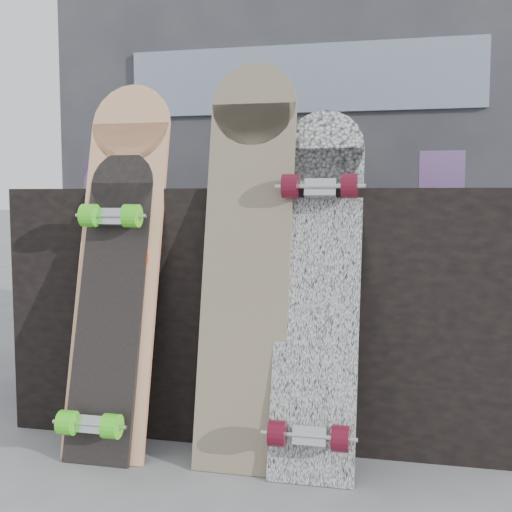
% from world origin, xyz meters
% --- Properties ---
extents(ground, '(60.00, 60.00, 0.00)m').
position_xyz_m(ground, '(0.00, 0.00, 0.00)').
color(ground, slate).
rests_on(ground, ground).
extents(vendor_table, '(1.60, 0.60, 0.80)m').
position_xyz_m(vendor_table, '(0.00, 0.50, 0.40)').
color(vendor_table, black).
rests_on(vendor_table, ground).
extents(booth, '(2.40, 0.22, 2.20)m').
position_xyz_m(booth, '(0.00, 1.35, 1.10)').
color(booth, '#323237').
rests_on(booth, ground).
extents(merch_box_purple, '(0.18, 0.12, 0.10)m').
position_xyz_m(merch_box_purple, '(-0.55, 0.47, 0.85)').
color(merch_box_purple, '#5E3B79').
rests_on(merch_box_purple, vendor_table).
extents(merch_box_small, '(0.14, 0.14, 0.12)m').
position_xyz_m(merch_box_small, '(0.57, 0.53, 0.86)').
color(merch_box_small, '#5E3B79').
rests_on(merch_box_small, vendor_table).
extents(merch_box_flat, '(0.22, 0.10, 0.06)m').
position_xyz_m(merch_box_flat, '(0.07, 0.53, 0.83)').
color(merch_box_flat, '#D1B78C').
rests_on(merch_box_flat, vendor_table).
extents(longboard_geisha, '(0.26, 0.31, 1.13)m').
position_xyz_m(longboard_geisha, '(-0.40, 0.16, 0.60)').
color(longboard_geisha, '#C8B987').
rests_on(longboard_geisha, ground).
extents(longboard_celtic, '(0.26, 0.28, 1.18)m').
position_xyz_m(longboard_celtic, '(0.01, 0.15, 0.63)').
color(longboard_celtic, '#CBB38A').
rests_on(longboard_celtic, ground).
extents(longboard_cascadia, '(0.24, 0.36, 1.03)m').
position_xyz_m(longboard_cascadia, '(0.22, 0.13, 0.53)').
color(longboard_cascadia, white).
rests_on(longboard_cascadia, ground).
extents(skateboard_dark, '(0.21, 0.33, 0.92)m').
position_xyz_m(skateboard_dark, '(-0.40, 0.10, 0.47)').
color(skateboard_dark, black).
rests_on(skateboard_dark, ground).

